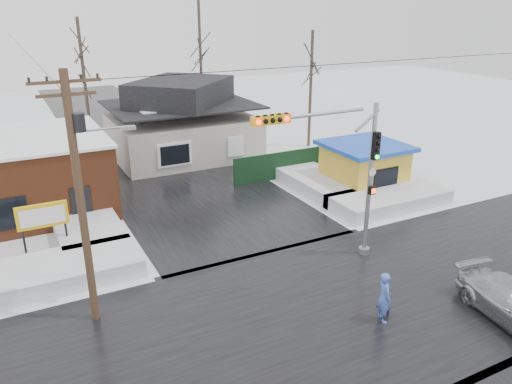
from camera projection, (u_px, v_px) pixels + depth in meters
name	position (u px, v px, depth m)	size (l,w,h in m)	color
ground	(330.00, 309.00, 18.89)	(120.00, 120.00, 0.00)	white
road_ns	(330.00, 309.00, 18.89)	(10.00, 120.00, 0.02)	black
road_ew	(330.00, 309.00, 18.89)	(120.00, 10.00, 0.02)	black
snowbank_nw	(54.00, 272.00, 20.70)	(7.00, 3.00, 0.80)	white
snowbank_ne	(389.00, 199.00, 28.44)	(7.00, 3.00, 0.80)	white
snowbank_nside_w	(83.00, 220.00, 25.71)	(3.00, 8.00, 0.80)	white
snowbank_nside_e	(311.00, 179.00, 31.73)	(3.00, 8.00, 0.80)	white
traffic_signal	(343.00, 165.00, 20.80)	(6.05, 0.68, 7.00)	gray
utility_pole	(81.00, 188.00, 16.58)	(3.15, 0.44, 9.00)	#382619
marquee_sign	(42.00, 217.00, 22.23)	(2.20, 0.21, 2.55)	black
house	(182.00, 122.00, 37.10)	(10.40, 8.40, 5.76)	beige
kiosk	(364.00, 166.00, 30.76)	(4.60, 4.60, 2.88)	gold
fence	(289.00, 164.00, 33.00)	(8.00, 0.12, 1.80)	black
tree_far_left	(80.00, 46.00, 35.96)	(3.00, 3.00, 10.00)	#332821
tree_far_mid	(199.00, 20.00, 41.36)	(3.00, 3.00, 12.00)	#332821
tree_far_right	(312.00, 55.00, 38.14)	(3.00, 3.00, 9.00)	#332821
pedestrian	(384.00, 298.00, 17.87)	(0.71, 0.47, 1.95)	#4663C5
shopping_bag	(385.00, 312.00, 18.44)	(0.28, 0.12, 0.35)	black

